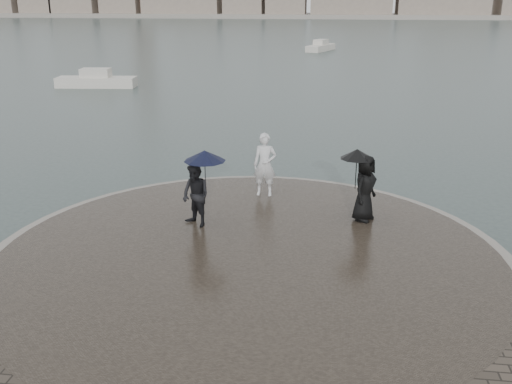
# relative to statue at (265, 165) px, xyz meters

# --- Properties ---
(ground) EXTENTS (400.00, 400.00, 0.00)m
(ground) POSITION_rel_statue_xyz_m (0.12, -7.71, -1.32)
(ground) COLOR #2B3835
(ground) RESTS_ON ground
(kerb_ring) EXTENTS (12.50, 12.50, 0.32)m
(kerb_ring) POSITION_rel_statue_xyz_m (0.12, -4.21, -1.16)
(kerb_ring) COLOR gray
(kerb_ring) RESTS_ON ground
(quay_tip) EXTENTS (11.90, 11.90, 0.36)m
(quay_tip) POSITION_rel_statue_xyz_m (0.12, -4.21, -1.14)
(quay_tip) COLOR #2D261E
(quay_tip) RESTS_ON ground
(statue) EXTENTS (0.70, 0.46, 1.92)m
(statue) POSITION_rel_statue_xyz_m (0.00, 0.00, 0.00)
(statue) COLOR silver
(statue) RESTS_ON quay_tip
(visitor_left) EXTENTS (1.31, 1.14, 2.04)m
(visitor_left) POSITION_rel_statue_xyz_m (-1.44, -2.65, 0.17)
(visitor_left) COLOR black
(visitor_left) RESTS_ON quay_tip
(visitor_right) EXTENTS (1.16, 1.08, 1.95)m
(visitor_right) POSITION_rel_statue_xyz_m (2.85, -1.66, 0.12)
(visitor_right) COLOR black
(visitor_right) RESTS_ON quay_tip
(boats) EXTENTS (19.54, 34.03, 1.50)m
(boats) POSITION_rel_statue_xyz_m (-7.12, 37.39, -0.94)
(boats) COLOR beige
(boats) RESTS_ON ground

